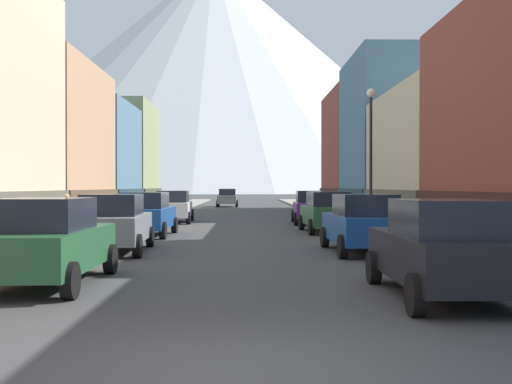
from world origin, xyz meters
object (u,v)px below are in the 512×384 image
car_left_2 (146,214)px  car_left_3 (173,206)px  car_right_3 (312,207)px  streetlamp_right (371,138)px  car_right_1 (363,223)px  car_driving_0 (227,198)px  car_left_1 (114,223)px  car_right_0 (444,248)px  potted_plant_0 (429,222)px  car_left_0 (47,241)px  pedestrian_0 (67,218)px  car_right_2 (327,212)px

car_left_2 → car_left_3: same height
car_right_3 → streetlamp_right: streetlamp_right is taller
car_right_1 → car_driving_0: size_ratio=1.01×
car_right_1 → car_left_1: bearing=178.1°
car_left_2 → streetlamp_right: size_ratio=0.76×
car_right_0 → potted_plant_0: (3.20, 11.76, -0.20)m
car_left_3 → car_driving_0: same height
car_left_1 → streetlamp_right: (9.15, 6.37, 3.09)m
car_left_1 → car_left_2: 6.25m
car_left_0 → car_left_3: 22.10m
car_left_3 → car_right_0: same height
car_left_1 → car_left_3: 15.68m
car_left_0 → car_left_1: bearing=90.0°
car_driving_0 → car_right_3: bearing=-79.0°
car_left_0 → car_right_3: 22.43m
car_left_1 → car_right_3: size_ratio=1.01×
car_left_1 → streetlamp_right: 11.57m
car_right_0 → car_right_1: bearing=90.0°
streetlamp_right → pedestrian_0: bearing=-166.6°
car_right_0 → car_left_2: bearing=118.1°
car_left_2 → car_left_3: 9.44m
car_driving_0 → potted_plant_0: 39.65m
car_left_2 → car_driving_0: bearing=86.5°
car_left_3 → car_right_2: size_ratio=1.00×
car_left_0 → potted_plant_0: bearing=43.4°
car_left_0 → streetlamp_right: size_ratio=0.75×
car_left_1 → car_right_1: size_ratio=1.01×
car_right_1 → car_driving_0: bearing=97.2°
car_right_2 → streetlamp_right: streetlamp_right is taller
car_right_3 → car_left_1: bearing=-117.3°
car_right_3 → car_left_0: bearing=-109.8°
car_right_1 → car_right_3: 14.94m
car_driving_0 → car_right_0: bearing=-83.9°
car_left_1 → car_right_3: bearing=62.7°
car_left_3 → car_right_1: 17.65m
car_driving_0 → car_left_3: bearing=-94.7°
car_left_2 → car_right_3: bearing=48.0°
car_left_0 → car_right_3: same height
car_right_3 → car_driving_0: size_ratio=1.01×
pedestrian_0 → streetlamp_right: 12.32m
car_left_1 → streetlamp_right: size_ratio=0.76×
car_left_1 → car_right_0: size_ratio=1.02×
car_left_2 → car_driving_0: size_ratio=1.01×
potted_plant_0 → pedestrian_0: bearing=-179.2°
car_right_2 → streetlamp_right: bearing=-49.7°
car_left_1 → car_driving_0: same height
car_left_1 → pedestrian_0: size_ratio=2.81×
car_left_2 → pedestrian_0: 3.61m
car_right_2 → car_left_3: bearing=135.4°
car_left_2 → car_right_2: 7.85m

